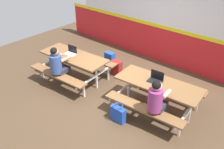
# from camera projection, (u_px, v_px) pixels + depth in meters

# --- Properties ---
(ground_plane) EXTENTS (10.00, 10.00, 0.02)m
(ground_plane) POSITION_uv_depth(u_px,v_px,m) (111.00, 94.00, 6.45)
(ground_plane) COLOR #4C3826
(accent_backdrop) EXTENTS (8.00, 0.14, 2.60)m
(accent_backdrop) POSITION_uv_depth(u_px,v_px,m) (165.00, 24.00, 7.41)
(accent_backdrop) COLOR red
(accent_backdrop) RESTS_ON ground
(picnic_table_left) EXTENTS (1.99, 1.70, 0.74)m
(picnic_table_left) POSITION_uv_depth(u_px,v_px,m) (74.00, 61.00, 6.78)
(picnic_table_left) COLOR brown
(picnic_table_left) RESTS_ON ground
(picnic_table_right) EXTENTS (1.99, 1.70, 0.74)m
(picnic_table_right) POSITION_uv_depth(u_px,v_px,m) (158.00, 89.00, 5.59)
(picnic_table_right) COLOR brown
(picnic_table_right) RESTS_ON ground
(student_nearer) EXTENTS (0.38, 0.53, 1.21)m
(student_nearer) POSITION_uv_depth(u_px,v_px,m) (58.00, 64.00, 6.32)
(student_nearer) COLOR #2D2D38
(student_nearer) RESTS_ON ground
(student_further) EXTENTS (0.38, 0.53, 1.21)m
(student_further) POSITION_uv_depth(u_px,v_px,m) (157.00, 100.00, 5.01)
(student_further) COLOR #2D2D38
(student_further) RESTS_ON ground
(laptop_silver) EXTENTS (0.34, 0.25, 0.22)m
(laptop_silver) POSITION_uv_depth(u_px,v_px,m) (71.00, 52.00, 6.76)
(laptop_silver) COLOR silver
(laptop_silver) RESTS_ON picnic_table_left
(laptop_dark) EXTENTS (0.34, 0.25, 0.22)m
(laptop_dark) POSITION_uv_depth(u_px,v_px,m) (156.00, 79.00, 5.56)
(laptop_dark) COLOR black
(laptop_dark) RESTS_ON picnic_table_right
(backpack_dark) EXTENTS (0.30, 0.22, 0.44)m
(backpack_dark) POSITION_uv_depth(u_px,v_px,m) (117.00, 68.00, 7.17)
(backpack_dark) COLOR maroon
(backpack_dark) RESTS_ON ground
(tote_bag_bright) EXTENTS (0.34, 0.21, 0.43)m
(tote_bag_bright) POSITION_uv_depth(u_px,v_px,m) (118.00, 114.00, 5.43)
(tote_bag_bright) COLOR #1E47B2
(tote_bag_bright) RESTS_ON ground
(satchel_spare) EXTENTS (0.30, 0.22, 0.44)m
(satchel_spare) POSITION_uv_depth(u_px,v_px,m) (110.00, 59.00, 7.66)
(satchel_spare) COLOR #1E47B2
(satchel_spare) RESTS_ON ground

